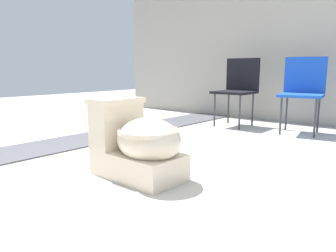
% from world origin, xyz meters
% --- Properties ---
extents(ground_plane, '(14.00, 14.00, 0.00)m').
position_xyz_m(ground_plane, '(0.00, 0.00, 0.00)').
color(ground_plane, '#B7B2A8').
extents(gravel_strip, '(0.56, 8.00, 0.01)m').
position_xyz_m(gravel_strip, '(-1.27, 0.50, 0.01)').
color(gravel_strip, '#4C4C51').
rests_on(gravel_strip, ground).
extents(toilet, '(0.64, 0.40, 0.52)m').
position_xyz_m(toilet, '(-0.04, 0.08, 0.22)').
color(toilet, beige).
rests_on(toilet, ground).
extents(folding_chair_left, '(0.44, 0.44, 0.83)m').
position_xyz_m(folding_chair_left, '(-0.54, 2.33, 0.51)').
color(folding_chair_left, black).
rests_on(folding_chair_left, ground).
extents(folding_chair_middle, '(0.52, 0.52, 0.83)m').
position_xyz_m(folding_chair_middle, '(0.23, 2.37, 0.51)').
color(folding_chair_middle, '#1947B2').
rests_on(folding_chair_middle, ground).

